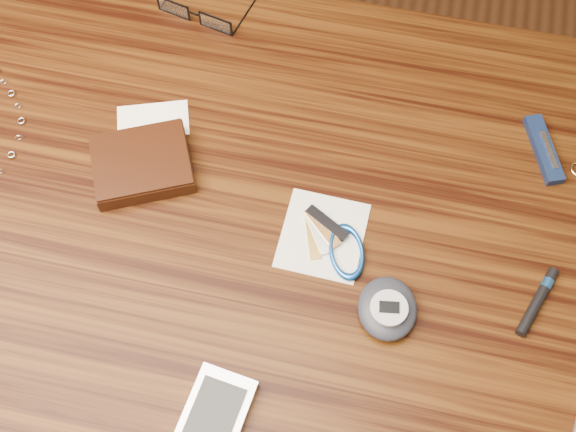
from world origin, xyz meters
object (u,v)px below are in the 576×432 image
pocket_knife (544,149)px  pda_phone (211,426)px  desk (222,259)px  eyeglasses (197,13)px  pedometer (387,308)px  notepad_keys (335,243)px  wallet_and_card (142,163)px

pocket_knife → pda_phone: bearing=-127.2°
desk → eyeglasses: size_ratio=7.65×
desk → eyeglasses: (-0.10, 0.28, 0.11)m
desk → pocket_knife: 0.40m
pedometer → notepad_keys: pedometer is taller
wallet_and_card → pda_phone: 0.30m
desk → pedometer: pedometer is taller
pedometer → pocket_knife: bearing=57.9°
pda_phone → pocket_knife: (0.29, 0.38, -0.00)m
notepad_keys → pocket_knife: (0.21, 0.17, 0.00)m
pda_phone → notepad_keys: size_ratio=1.05×
wallet_and_card → pedometer: 0.32m
pedometer → notepad_keys: (-0.07, 0.06, -0.01)m
desk → pda_phone: bearing=-75.6°
desk → pda_phone: (0.05, -0.21, 0.11)m
eyeglasses → pda_phone: size_ratio=1.15×
pda_phone → notepad_keys: 0.23m
wallet_and_card → pedometer: (0.30, -0.11, 0.00)m
pda_phone → pedometer: bearing=46.1°
wallet_and_card → notepad_keys: bearing=-11.5°
eyeglasses → pocket_knife: (0.44, -0.11, -0.00)m
eyeglasses → pocket_knife: bearing=-13.6°
wallet_and_card → desk: bearing=-26.7°
pda_phone → pocket_knife: size_ratio=1.25×
wallet_and_card → pocket_knife: wallet_and_card is taller
desk → notepad_keys: 0.17m
notepad_keys → pocket_knife: size_ratio=1.20×
desk → pedometer: size_ratio=12.77×
eyeglasses → pedometer: bearing=-48.8°
desk → eyeglasses: eyeglasses is taller
eyeglasses → notepad_keys: 0.36m
desk → notepad_keys: (0.13, 0.00, 0.11)m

